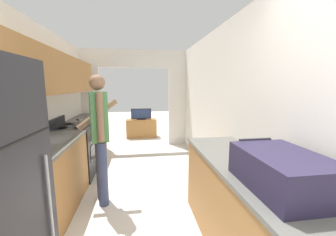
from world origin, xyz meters
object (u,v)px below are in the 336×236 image
Objects in this scene: person at (100,136)px; tv_cabinet at (141,128)px; range_oven at (76,151)px; knife at (79,119)px; suitcase at (282,171)px; television at (141,114)px.

person reaches higher than tv_cabinet.
range_oven is 3.49× the size of knife.
person reaches higher than suitcase.
tv_cabinet is (1.19, 2.66, -0.18)m from range_oven.
knife is at bearing 7.07° from person.
suitcase is 1.12× the size of television.
suitcase is at bearing -153.57° from person.
suitcase is at bearing -80.36° from tv_cabinet.
person is at bearing -99.41° from television.
suitcase reaches higher than range_oven.
television is 2.36m from knife.
knife is (-1.29, -1.96, 0.19)m from television.
person is (0.60, -0.93, 0.48)m from range_oven.
person reaches higher than range_oven.
range_oven reaches higher than television.
suitcase reaches higher than knife.
tv_cabinet is at bearing -25.98° from person.
knife is (-2.16, 3.15, -0.12)m from suitcase.
person is 5.78× the size of knife.
person reaches higher than television.
television is at bearing 65.55° from range_oven.
tv_cabinet is 0.45m from television.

